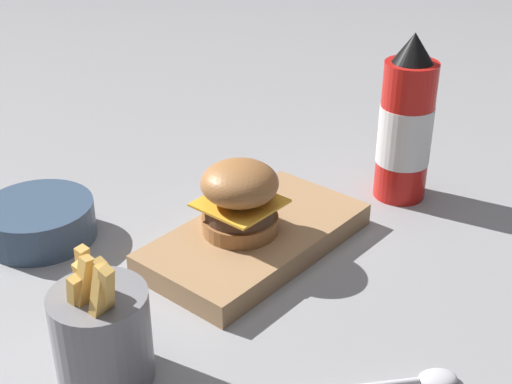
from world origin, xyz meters
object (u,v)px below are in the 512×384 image
(serving_board, at_px, (256,239))
(side_bowl, at_px, (39,220))
(spoon, at_px, (403,383))
(ketchup_bottle, at_px, (406,126))
(fries_basket, at_px, (104,335))
(burger, at_px, (240,197))

(serving_board, xyz_separation_m, side_bowl, (-0.15, 0.22, 0.01))
(side_bowl, distance_m, spoon, 0.48)
(serving_board, height_order, ketchup_bottle, ketchup_bottle)
(fries_basket, bearing_deg, serving_board, 8.46)
(fries_basket, distance_m, side_bowl, 0.28)
(serving_board, relative_size, fries_basket, 1.90)
(serving_board, bearing_deg, fries_basket, -171.54)
(ketchup_bottle, distance_m, side_bowl, 0.49)
(ketchup_bottle, bearing_deg, serving_board, 165.22)
(serving_board, relative_size, burger, 3.07)
(fries_basket, xyz_separation_m, side_bowl, (0.11, 0.26, -0.03))
(serving_board, bearing_deg, spoon, -109.78)
(fries_basket, bearing_deg, side_bowl, 67.72)
(burger, xyz_separation_m, spoon, (-0.08, -0.27, -0.07))
(burger, bearing_deg, serving_board, -37.92)
(spoon, bearing_deg, burger, 114.83)
(burger, xyz_separation_m, fries_basket, (-0.25, -0.05, -0.02))
(burger, distance_m, spoon, 0.29)
(burger, height_order, fries_basket, fries_basket)
(ketchup_bottle, relative_size, fries_basket, 1.55)
(burger, relative_size, fries_basket, 0.62)
(serving_board, height_order, burger, burger)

